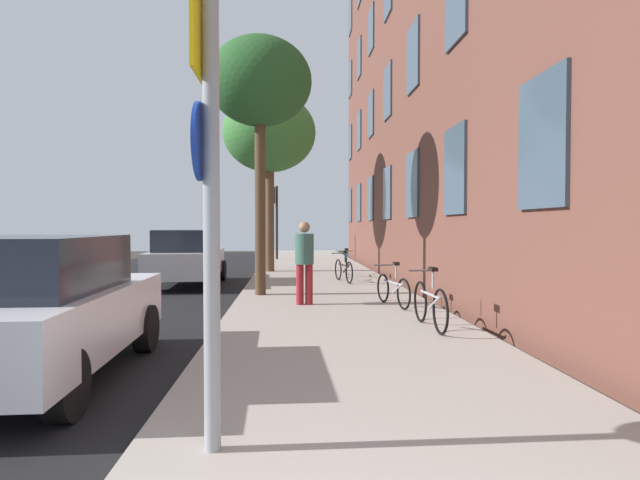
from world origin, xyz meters
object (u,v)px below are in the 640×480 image
(bicycle_1, at_px, (393,289))
(bicycle_3, at_px, (346,265))
(tree_near, at_px, (260,84))
(pedestrian_0, at_px, (304,257))
(traffic_light, at_px, (275,209))
(sign_post, at_px, (208,180))
(bicycle_0, at_px, (430,304))
(bicycle_2, at_px, (344,270))
(car_0, at_px, (37,307))
(car_1, at_px, (187,257))
(tree_far, at_px, (269,134))

(bicycle_1, height_order, bicycle_3, bicycle_3)
(tree_near, distance_m, pedestrian_0, 4.40)
(traffic_light, bearing_deg, tree_near, -89.86)
(sign_post, distance_m, tree_near, 9.18)
(bicycle_0, xyz_separation_m, bicycle_2, (-0.66, 7.00, -0.03))
(car_0, distance_m, car_1, 9.49)
(bicycle_1, height_order, pedestrian_0, pedestrian_0)
(traffic_light, relative_size, tree_far, 0.56)
(traffic_light, relative_size, bicycle_2, 2.13)
(tree_near, height_order, car_1, tree_near)
(traffic_light, xyz_separation_m, bicycle_2, (2.29, -10.73, -2.10))
(traffic_light, height_order, bicycle_1, traffic_light)
(sign_post, height_order, car_0, sign_post)
(tree_far, bearing_deg, bicycle_3, -38.02)
(bicycle_0, relative_size, car_1, 0.41)
(bicycle_1, bearing_deg, tree_far, 108.47)
(traffic_light, distance_m, bicycle_3, 9.58)
(sign_post, relative_size, pedestrian_0, 1.95)
(traffic_light, bearing_deg, bicycle_2, -77.95)
(car_1, bearing_deg, tree_far, 56.88)
(bicycle_3, relative_size, car_1, 0.36)
(traffic_light, xyz_separation_m, bicycle_1, (2.82, -15.40, -2.10))
(tree_far, relative_size, car_1, 1.47)
(bicycle_0, bearing_deg, car_1, 125.61)
(bicycle_0, bearing_deg, tree_near, 124.35)
(tree_near, distance_m, tree_far, 6.47)
(tree_near, xyz_separation_m, tree_far, (-0.02, 6.47, -0.03))
(traffic_light, distance_m, pedestrian_0, 15.21)
(bicycle_2, xyz_separation_m, car_1, (-4.54, 0.26, 0.37))
(bicycle_2, xyz_separation_m, bicycle_3, (0.27, 1.74, -0.00))
(bicycle_2, distance_m, bicycle_3, 1.76)
(sign_post, height_order, traffic_light, traffic_light)
(bicycle_2, height_order, pedestrian_0, pedestrian_0)
(bicycle_1, xyz_separation_m, car_0, (-4.90, -4.57, 0.37))
(bicycle_3, height_order, pedestrian_0, pedestrian_0)
(traffic_light, bearing_deg, car_0, -95.96)
(bicycle_0, relative_size, car_0, 0.42)
(bicycle_3, bearing_deg, tree_near, -119.43)
(bicycle_0, bearing_deg, tree_far, 105.28)
(traffic_light, relative_size, bicycle_3, 2.30)
(bicycle_3, bearing_deg, tree_far, 141.98)
(bicycle_2, bearing_deg, bicycle_3, 81.19)
(bicycle_3, bearing_deg, bicycle_2, -98.81)
(sign_post, bearing_deg, car_0, 135.43)
(traffic_light, xyz_separation_m, tree_far, (0.01, -7.00, 2.45))
(bicycle_3, height_order, car_0, car_0)
(sign_post, distance_m, bicycle_1, 7.44)
(pedestrian_0, xyz_separation_m, car_1, (-3.28, 4.63, -0.26))
(bicycle_1, relative_size, pedestrian_0, 0.95)
(bicycle_1, bearing_deg, bicycle_3, 92.30)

